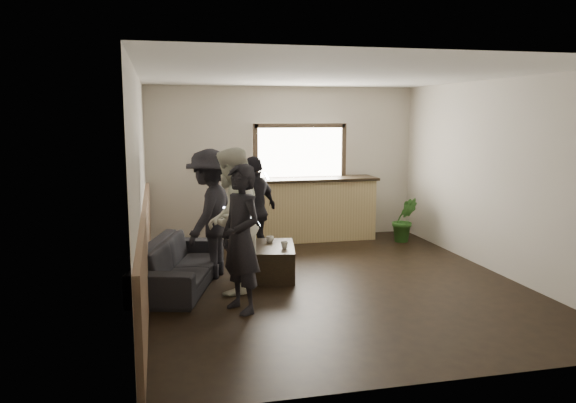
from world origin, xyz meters
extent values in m
cube|color=black|center=(0.00, 0.00, 0.00)|extent=(5.00, 6.00, 0.01)
cube|color=silver|center=(0.00, 0.00, 2.80)|extent=(5.00, 6.00, 0.01)
cube|color=beige|center=(0.00, 3.00, 1.40)|extent=(5.00, 0.01, 2.80)
cube|color=beige|center=(0.00, -3.00, 1.40)|extent=(5.00, 0.01, 2.80)
cube|color=beige|center=(-2.50, 0.00, 1.40)|extent=(0.01, 6.00, 2.80)
cube|color=beige|center=(2.50, 0.00, 1.40)|extent=(0.01, 6.00, 2.80)
cube|color=#8B694E|center=(-2.47, 0.00, 0.55)|extent=(0.06, 5.90, 1.10)
cube|color=tan|center=(0.30, 2.68, 0.55)|extent=(2.60, 0.60, 1.10)
cube|color=black|center=(0.30, 2.68, 1.12)|extent=(2.70, 0.68, 0.05)
cube|color=white|center=(0.30, 2.96, 1.60)|extent=(1.60, 0.06, 0.90)
cube|color=#3F3326|center=(0.30, 2.93, 2.09)|extent=(1.72, 0.08, 0.08)
cube|color=#3F3326|center=(-0.54, 2.93, 1.60)|extent=(0.08, 0.08, 1.06)
cube|color=#3F3326|center=(1.14, 2.93, 1.60)|extent=(0.08, 0.08, 1.06)
imported|color=black|center=(-2.04, 0.34, 0.31)|extent=(1.40, 2.26, 0.62)
cube|color=black|center=(-0.71, 0.48, 0.22)|extent=(0.74, 1.09, 0.44)
imported|color=silver|center=(-0.72, 0.71, 0.49)|extent=(0.16, 0.16, 0.09)
imported|color=silver|center=(-0.60, 0.30, 0.49)|extent=(0.14, 0.14, 0.10)
imported|color=#2D6623|center=(2.04, 2.10, 0.41)|extent=(0.51, 0.44, 0.82)
imported|color=black|center=(-1.37, -0.84, 0.87)|extent=(0.65, 0.75, 1.74)
cube|color=black|center=(-1.17, -0.74, 1.04)|extent=(0.11, 0.10, 0.12)
cube|color=white|center=(-1.17, -0.75, 1.05)|extent=(0.10, 0.09, 0.11)
imported|color=silver|center=(-1.38, -0.08, 0.94)|extent=(1.00, 1.11, 1.88)
cube|color=black|center=(-1.18, -0.17, 1.03)|extent=(0.11, 0.10, 0.12)
cube|color=white|center=(-1.18, -0.17, 1.04)|extent=(0.09, 0.09, 0.11)
imported|color=black|center=(-1.59, 0.67, 0.91)|extent=(1.13, 1.35, 1.82)
cube|color=black|center=(-1.39, 0.57, 0.99)|extent=(0.11, 0.11, 0.12)
cube|color=white|center=(-1.39, 0.57, 1.00)|extent=(0.10, 0.09, 0.11)
imported|color=black|center=(-0.85, 1.23, 0.84)|extent=(0.99, 0.97, 1.67)
cube|color=black|center=(-0.70, 1.07, 1.38)|extent=(0.12, 0.12, 0.12)
cube|color=white|center=(-0.70, 1.07, 1.38)|extent=(0.10, 0.10, 0.11)
camera|label=1|loc=(-2.28, -7.14, 2.29)|focal=35.00mm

